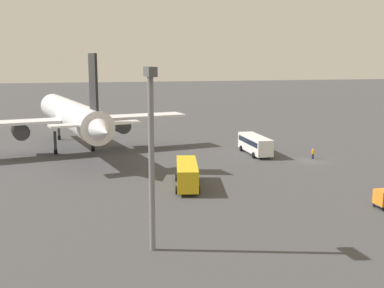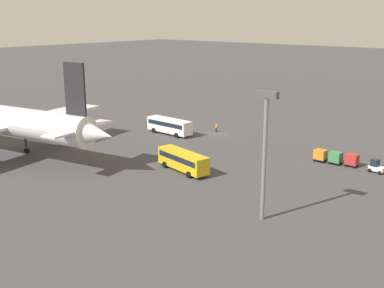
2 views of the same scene
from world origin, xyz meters
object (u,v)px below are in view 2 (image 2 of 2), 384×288
baggage_tug (376,167)px  cargo_cart_red (352,160)px  cargo_cart_green (336,157)px  airplane (3,121)px  shuttle_bus_far (183,160)px  shuttle_bus_near (169,125)px  cargo_cart_orange (320,155)px  worker_person (216,128)px

baggage_tug → cargo_cart_red: 4.19m
cargo_cart_red → cargo_cart_green: 2.65m
airplane → cargo_cart_red: size_ratio=23.39×
shuttle_bus_far → cargo_cart_green: (-17.12, -19.02, -0.70)m
shuttle_bus_near → cargo_cart_orange: size_ratio=5.26×
cargo_cart_red → cargo_cart_orange: bearing=6.9°
shuttle_bus_far → cargo_cart_red: (-19.73, -19.46, -0.70)m
shuttle_bus_far → worker_person: bearing=-51.4°
shuttle_bus_far → worker_person: shuttle_bus_far is taller
worker_person → cargo_cart_green: (-29.15, 5.70, 0.32)m
shuttle_bus_far → cargo_cart_orange: shuttle_bus_far is taller
baggage_tug → shuttle_bus_far: bearing=47.4°
shuttle_bus_near → shuttle_bus_far: (-18.43, 16.97, -0.03)m
shuttle_bus_far → cargo_cart_green: shuttle_bus_far is taller
airplane → shuttle_bus_far: size_ratio=4.50×
cargo_cart_red → cargo_cart_green: (2.62, 0.44, 0.00)m
shuttle_bus_near → cargo_cart_orange: bearing=-174.4°
shuttle_bus_near → shuttle_bus_far: 25.05m
baggage_tug → airplane: bearing=40.6°
airplane → shuttle_bus_far: 32.63m
worker_person → cargo_cart_orange: 27.19m
baggage_tug → cargo_cart_orange: (9.39, 0.18, 0.25)m
shuttle_bus_far → baggage_tug: (-23.90, -19.00, -0.95)m
worker_person → cargo_cart_orange: (-26.54, 5.89, 0.32)m
airplane → cargo_cart_red: airplane is taller
shuttle_bus_near → worker_person: bearing=-127.1°
baggage_tug → cargo_cart_orange: baggage_tug is taller
shuttle_bus_far → shuttle_bus_near: bearing=-30.0°
airplane → shuttle_bus_near: 32.92m
shuttle_bus_near → baggage_tug: 42.38m
cargo_cart_green → shuttle_bus_near: bearing=3.3°
cargo_cart_red → cargo_cart_orange: 5.27m
cargo_cart_red → worker_person: bearing=-9.4°
shuttle_bus_near → cargo_cart_green: size_ratio=5.26×
cargo_cart_green → cargo_cart_orange: same height
baggage_tug → worker_person: 36.38m
airplane → baggage_tug: (-53.11, -32.81, -5.53)m
worker_person → shuttle_bus_far: bearing=116.0°
baggage_tug → cargo_cart_red: size_ratio=1.25×
shuttle_bus_near → shuttle_bus_far: size_ratio=1.01×
shuttle_bus_far → cargo_cart_orange: 23.77m
worker_person → cargo_cart_green: 29.71m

